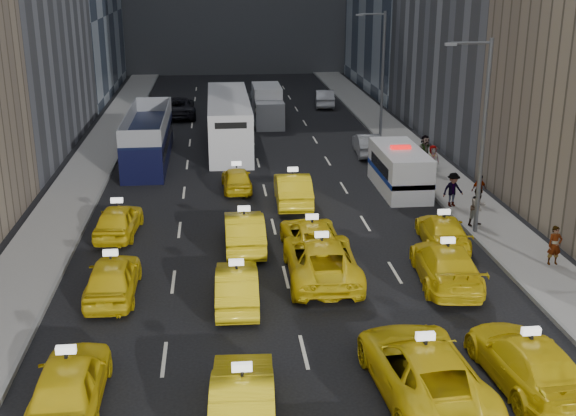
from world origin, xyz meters
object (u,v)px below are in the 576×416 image
object	(u,v)px
nypd_van	(399,170)
double_decker	(148,137)
city_bus	(229,122)
box_truck	(268,106)
pedestrian_0	(555,245)

from	to	relation	value
nypd_van	double_decker	distance (m)	16.42
city_bus	box_truck	bearing A→B (deg)	59.40
nypd_van	pedestrian_0	bearing A→B (deg)	-76.37
nypd_van	double_decker	bearing A→B (deg)	147.03
nypd_van	pedestrian_0	distance (m)	11.95
box_truck	pedestrian_0	distance (m)	31.81
double_decker	city_bus	world-z (taller)	city_bus
nypd_van	double_decker	xyz separation A→B (m)	(-14.41, 7.86, 0.40)
pedestrian_0	nypd_van	bearing A→B (deg)	106.67
box_truck	pedestrian_0	bearing A→B (deg)	-70.32
double_decker	box_truck	distance (m)	13.96
nypd_van	double_decker	world-z (taller)	double_decker
nypd_van	city_bus	distance (m)	14.86
double_decker	pedestrian_0	bearing A→B (deg)	-54.57
double_decker	box_truck	xyz separation A→B (m)	(8.47, 11.10, -0.14)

